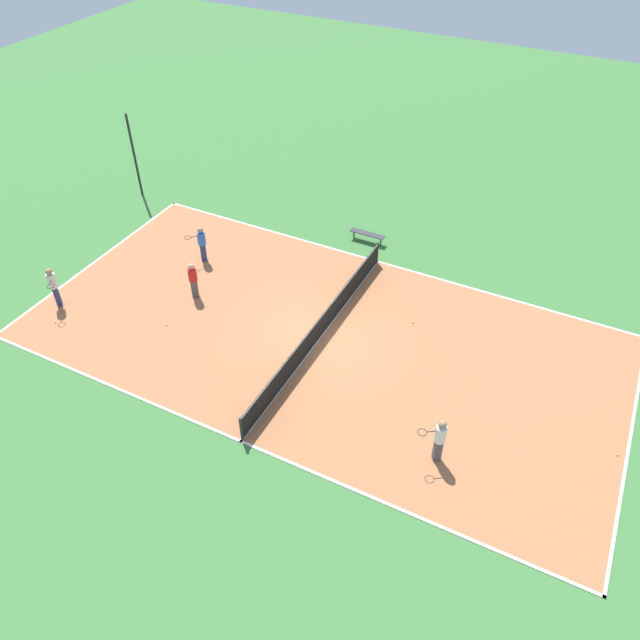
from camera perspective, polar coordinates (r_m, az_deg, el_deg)
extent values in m
plane|color=#3D7538|center=(24.62, 0.00, -1.59)|extent=(80.00, 80.00, 0.00)
cube|color=#AD6B42|center=(24.61, 0.00, -1.57)|extent=(11.69, 23.13, 0.02)
cube|color=white|center=(21.22, -7.24, -10.94)|extent=(0.10, 23.13, 0.00)
cube|color=white|center=(28.76, 5.26, 5.37)|extent=(0.10, 23.13, 0.00)
cube|color=white|center=(23.39, 26.45, -10.00)|extent=(11.69, 0.10, 0.00)
cube|color=white|center=(30.47, -19.76, 5.14)|extent=(11.69, 0.10, 0.00)
cube|color=white|center=(24.60, 0.00, -1.55)|extent=(11.69, 0.10, 0.00)
cylinder|color=black|center=(20.86, -7.22, -9.83)|extent=(0.10, 0.10, 1.07)
cylinder|color=black|center=(28.38, 5.25, 6.15)|extent=(0.10, 0.10, 1.07)
cube|color=black|center=(24.26, 0.00, -0.66)|extent=(11.39, 0.03, 1.02)
cube|color=white|center=(23.95, 0.00, 0.20)|extent=(11.39, 0.04, 0.06)
cube|color=#333338|center=(29.90, 4.36, 7.88)|extent=(0.36, 1.69, 0.04)
cylinder|color=#4C4C51|center=(29.81, 5.57, 7.17)|extent=(0.08, 0.08, 0.41)
cylinder|color=#4C4C51|center=(30.24, 3.12, 7.86)|extent=(0.08, 0.08, 0.41)
cube|color=#4C4C51|center=(20.61, 10.70, -11.56)|extent=(0.31, 0.32, 0.92)
cylinder|color=white|center=(20.01, 10.97, -10.19)|extent=(0.50, 0.50, 0.64)
sphere|color=#A87A56|center=(19.67, 11.14, -9.34)|extent=(0.27, 0.27, 0.27)
cylinder|color=#262626|center=(19.81, 10.13, -10.01)|extent=(0.18, 0.25, 0.03)
torus|color=black|center=(19.74, 9.34, -10.11)|extent=(0.42, 0.42, 0.02)
cube|color=navy|center=(28.96, -10.61, 6.11)|extent=(0.32, 0.32, 0.87)
cylinder|color=blue|center=(28.56, -10.79, 7.33)|extent=(0.51, 0.51, 0.61)
sphere|color=#A87A56|center=(28.33, -10.90, 8.07)|extent=(0.26, 0.26, 0.26)
cylinder|color=#262626|center=(28.46, -11.47, 7.48)|extent=(0.21, 0.23, 0.03)
torus|color=black|center=(28.46, -12.03, 7.38)|extent=(0.43, 0.43, 0.02)
cube|color=navy|center=(28.06, -22.90, 2.05)|extent=(0.32, 0.32, 0.92)
cylinder|color=silver|center=(27.63, -23.31, 3.31)|extent=(0.51, 0.51, 0.64)
sphere|color=#A87A56|center=(27.37, -23.56, 4.07)|extent=(0.28, 0.28, 0.28)
cylinder|color=#262626|center=(27.27, -23.40, 3.20)|extent=(0.22, 0.22, 0.03)
torus|color=black|center=(27.05, -23.40, 2.86)|extent=(0.43, 0.43, 0.02)
cube|color=#4C4C51|center=(26.85, -11.39, 2.85)|extent=(0.29, 0.31, 0.84)
cylinder|color=red|center=(26.43, -11.59, 4.08)|extent=(0.48, 0.48, 0.59)
sphere|color=tan|center=(26.18, -11.71, 4.81)|extent=(0.25, 0.25, 0.25)
sphere|color=#CCE033|center=(25.48, 8.47, -0.21)|extent=(0.07, 0.07, 0.07)
sphere|color=#CCE033|center=(22.83, 25.55, -11.04)|extent=(0.07, 0.07, 0.07)
sphere|color=#CCE033|center=(27.40, -23.04, -0.18)|extent=(0.07, 0.07, 0.07)
sphere|color=#CCE033|center=(25.84, -13.86, -0.44)|extent=(0.07, 0.07, 0.07)
cylinder|color=black|center=(34.21, -16.61, 14.18)|extent=(0.12, 0.12, 4.43)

